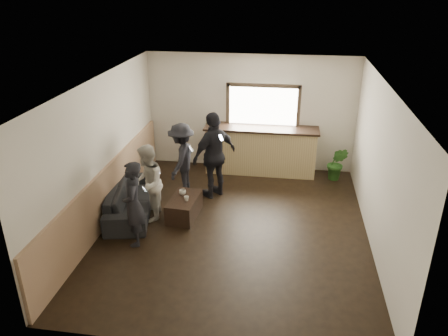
% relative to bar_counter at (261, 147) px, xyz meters
% --- Properties ---
extents(ground, '(5.00, 6.00, 0.01)m').
position_rel_bar_counter_xyz_m(ground, '(-0.30, -2.70, -0.64)').
color(ground, black).
extents(room_shell, '(5.01, 6.01, 2.80)m').
position_rel_bar_counter_xyz_m(room_shell, '(-1.04, -2.70, 0.83)').
color(room_shell, silver).
rests_on(room_shell, ground).
extents(bar_counter, '(2.70, 0.68, 2.13)m').
position_rel_bar_counter_xyz_m(bar_counter, '(0.00, 0.00, 0.00)').
color(bar_counter, tan).
rests_on(bar_counter, ground).
extents(sofa, '(1.21, 2.18, 0.60)m').
position_rel_bar_counter_xyz_m(sofa, '(-2.45, -2.40, -0.34)').
color(sofa, black).
rests_on(sofa, ground).
extents(coffee_table, '(0.58, 0.96, 0.41)m').
position_rel_bar_counter_xyz_m(coffee_table, '(-1.34, -2.41, -0.44)').
color(coffee_table, black).
rests_on(coffee_table, ground).
extents(cup_a, '(0.17, 0.17, 0.10)m').
position_rel_bar_counter_xyz_m(cup_a, '(-1.40, -2.27, -0.18)').
color(cup_a, silver).
rests_on(cup_a, coffee_table).
extents(cup_b, '(0.14, 0.14, 0.09)m').
position_rel_bar_counter_xyz_m(cup_b, '(-1.26, -2.51, -0.19)').
color(cup_b, silver).
rests_on(cup_b, coffee_table).
extents(potted_plant, '(0.54, 0.47, 0.83)m').
position_rel_bar_counter_xyz_m(potted_plant, '(1.80, -0.20, -0.23)').
color(potted_plant, '#2D6623').
rests_on(potted_plant, ground).
extents(person_a, '(0.52, 0.65, 1.57)m').
position_rel_bar_counter_xyz_m(person_a, '(-1.98, -3.45, 0.14)').
color(person_a, black).
rests_on(person_a, ground).
extents(person_b, '(0.71, 0.84, 1.53)m').
position_rel_bar_counter_xyz_m(person_b, '(-2.00, -2.58, 0.13)').
color(person_b, beige).
rests_on(person_b, ground).
extents(person_c, '(0.69, 1.08, 1.58)m').
position_rel_bar_counter_xyz_m(person_c, '(-1.63, -1.33, 0.15)').
color(person_c, black).
rests_on(person_c, ground).
extents(person_d, '(1.07, 1.14, 1.89)m').
position_rel_bar_counter_xyz_m(person_d, '(-0.89, -1.40, 0.30)').
color(person_d, black).
rests_on(person_d, ground).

